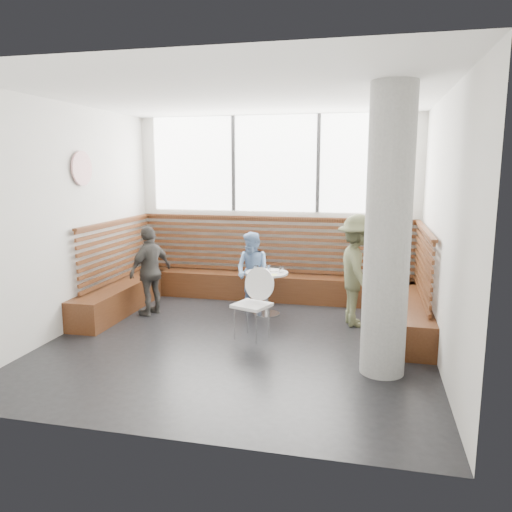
% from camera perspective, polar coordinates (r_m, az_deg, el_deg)
% --- Properties ---
extents(room, '(5.00, 5.00, 3.20)m').
position_cam_1_polar(room, '(6.45, -2.00, 3.75)').
color(room, silver).
rests_on(room, ground).
extents(booth, '(5.00, 2.50, 1.44)m').
position_cam_1_polar(booth, '(8.35, 1.20, -3.09)').
color(booth, '#422210').
rests_on(booth, ground).
extents(concrete_column, '(0.50, 0.50, 3.20)m').
position_cam_1_polar(concrete_column, '(5.63, 14.83, 2.47)').
color(concrete_column, gray).
rests_on(concrete_column, ground).
extents(wall_art, '(0.03, 0.50, 0.50)m').
position_cam_1_polar(wall_art, '(7.77, -19.29, 9.44)').
color(wall_art, white).
rests_on(wall_art, room).
extents(cafe_table, '(0.67, 0.67, 0.69)m').
position_cam_1_polar(cafe_table, '(7.88, 1.23, -3.24)').
color(cafe_table, silver).
rests_on(cafe_table, ground).
extents(cafe_chair, '(0.46, 0.45, 0.96)m').
position_cam_1_polar(cafe_chair, '(6.83, -0.34, -4.72)').
color(cafe_chair, white).
rests_on(cafe_chair, ground).
extents(adult_man, '(0.88, 1.19, 1.65)m').
position_cam_1_polar(adult_man, '(7.45, 11.54, -1.63)').
color(adult_man, '#55593B').
rests_on(adult_man, ground).
extents(child_back, '(0.75, 0.67, 1.28)m').
position_cam_1_polar(child_back, '(8.16, -0.35, -1.75)').
color(child_back, '#7598CA').
rests_on(child_back, ground).
extents(child_left, '(0.62, 0.89, 1.41)m').
position_cam_1_polar(child_left, '(8.04, -11.97, -1.66)').
color(child_left, '#44423E').
rests_on(child_left, ground).
extents(plate_near, '(0.21, 0.21, 0.01)m').
position_cam_1_polar(plate_near, '(7.90, 0.83, -1.69)').
color(plate_near, white).
rests_on(plate_near, cafe_table).
extents(plate_far, '(0.18, 0.18, 0.01)m').
position_cam_1_polar(plate_far, '(7.92, 1.97, -1.68)').
color(plate_far, white).
rests_on(plate_far, cafe_table).
extents(glass_left, '(0.07, 0.07, 0.12)m').
position_cam_1_polar(glass_left, '(7.76, 0.01, -1.52)').
color(glass_left, white).
rests_on(glass_left, cafe_table).
extents(glass_mid, '(0.07, 0.07, 0.11)m').
position_cam_1_polar(glass_mid, '(7.81, 1.38, -1.45)').
color(glass_mid, white).
rests_on(glass_mid, cafe_table).
extents(glass_right, '(0.06, 0.06, 0.10)m').
position_cam_1_polar(glass_right, '(7.81, 2.90, -1.52)').
color(glass_right, white).
rests_on(glass_right, cafe_table).
extents(menu_card, '(0.21, 0.15, 0.00)m').
position_cam_1_polar(menu_card, '(7.64, 1.59, -2.14)').
color(menu_card, '#A5C64C').
rests_on(menu_card, cafe_table).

